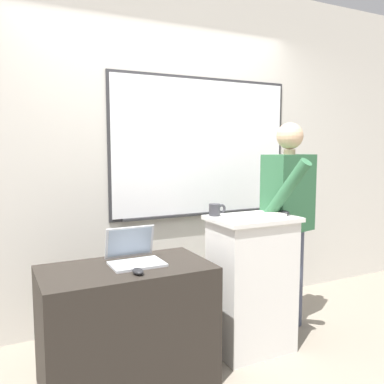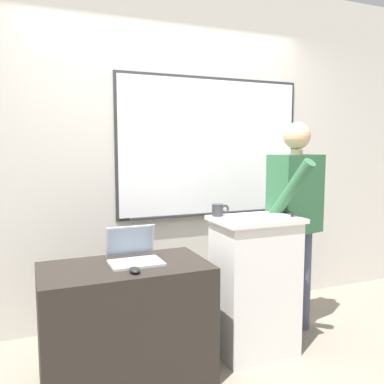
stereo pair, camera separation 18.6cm
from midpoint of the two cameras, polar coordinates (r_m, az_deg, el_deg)
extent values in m
cube|color=beige|center=(3.50, -6.45, 5.95)|extent=(6.40, 0.12, 2.90)
cube|color=#2D2D30|center=(3.60, 0.05, 6.31)|extent=(1.71, 0.02, 1.21)
cube|color=white|center=(3.60, 0.09, 6.31)|extent=(1.66, 0.02, 1.16)
cube|color=#2D2D30|center=(3.63, 0.19, -3.06)|extent=(1.50, 0.04, 0.02)
cube|color=silver|center=(3.02, 6.55, -12.95)|extent=(0.55, 0.40, 0.95)
cube|color=silver|center=(2.90, 6.67, -3.75)|extent=(0.59, 0.43, 0.03)
cube|color=#28231E|center=(2.68, -11.16, -17.92)|extent=(1.03, 0.57, 0.75)
cylinder|color=#474C60|center=(3.33, 10.24, -12.48)|extent=(0.13, 0.13, 0.81)
cylinder|color=#474C60|center=(3.50, 12.75, -11.58)|extent=(0.13, 0.13, 0.81)
cube|color=#2D603D|center=(3.26, 11.80, -0.15)|extent=(0.46, 0.31, 0.61)
cylinder|color=tan|center=(3.24, 11.93, 5.53)|extent=(0.09, 0.09, 0.04)
sphere|color=tan|center=(3.24, 11.98, 7.70)|extent=(0.21, 0.21, 0.21)
cylinder|color=#2D603D|center=(2.93, 11.07, -0.13)|extent=(0.18, 0.43, 0.50)
cylinder|color=#2D603D|center=(3.45, 14.25, -0.27)|extent=(0.08, 0.08, 0.58)
cube|color=#B7BABF|center=(2.57, -9.81, -9.94)|extent=(0.32, 0.23, 0.02)
cube|color=#B7BABF|center=(2.67, -10.73, -6.91)|extent=(0.32, 0.06, 0.21)
cube|color=#8C9EB2|center=(2.66, -10.68, -6.91)|extent=(0.28, 0.05, 0.18)
cube|color=beige|center=(2.86, 7.53, -3.39)|extent=(0.39, 0.13, 0.02)
ellipsoid|color=black|center=(2.39, -9.86, -10.93)|extent=(0.06, 0.10, 0.03)
ellipsoid|color=black|center=(3.00, 11.07, -2.86)|extent=(0.06, 0.10, 0.03)
cylinder|color=#333338|center=(2.90, 1.36, -2.53)|extent=(0.08, 0.08, 0.09)
torus|color=#333338|center=(2.92, 2.36, -2.36)|extent=(0.07, 0.02, 0.07)
camera|label=1|loc=(0.09, -92.05, -0.23)|focal=38.00mm
camera|label=2|loc=(0.09, 87.95, 0.23)|focal=38.00mm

